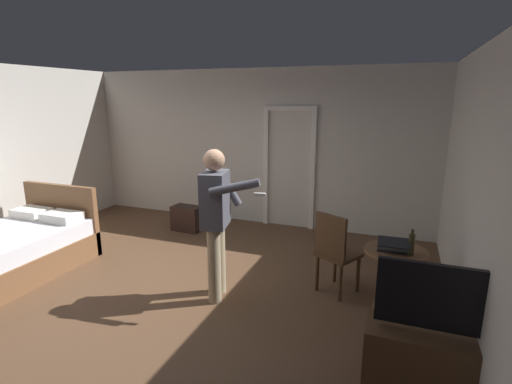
# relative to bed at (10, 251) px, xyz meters

# --- Properties ---
(ground_plane) EXTENTS (7.02, 7.02, 0.00)m
(ground_plane) POSITION_rel_bed_xyz_m (2.17, 0.36, -0.30)
(ground_plane) COLOR brown
(wall_back) EXTENTS (6.62, 0.12, 2.77)m
(wall_back) POSITION_rel_bed_xyz_m (2.17, 3.25, 1.08)
(wall_back) COLOR beige
(wall_back) RESTS_ON ground_plane
(wall_right) EXTENTS (0.12, 5.89, 2.77)m
(wall_right) POSITION_rel_bed_xyz_m (5.42, 0.36, 1.08)
(wall_right) COLOR beige
(wall_right) RESTS_ON ground_plane
(doorway_frame) EXTENTS (0.93, 0.08, 2.13)m
(doorway_frame) POSITION_rel_bed_xyz_m (2.88, 3.17, 0.92)
(doorway_frame) COLOR white
(doorway_frame) RESTS_ON ground_plane
(bed) EXTENTS (1.33, 2.00, 1.02)m
(bed) POSITION_rel_bed_xyz_m (0.00, 0.00, 0.00)
(bed) COLOR brown
(bed) RESTS_ON ground_plane
(tv_flatscreen) EXTENTS (1.02, 0.40, 1.08)m
(tv_flatscreen) POSITION_rel_bed_xyz_m (5.06, -0.34, 0.01)
(tv_flatscreen) COLOR #4C331E
(tv_flatscreen) RESTS_ON ground_plane
(side_table) EXTENTS (0.66, 0.66, 0.70)m
(side_table) POSITION_rel_bed_xyz_m (4.74, 0.81, 0.17)
(side_table) COLOR brown
(side_table) RESTS_ON ground_plane
(laptop) EXTENTS (0.33, 0.34, 0.15)m
(laptop) POSITION_rel_bed_xyz_m (4.71, 0.76, 0.45)
(laptop) COLOR black
(laptop) RESTS_ON side_table
(bottle_on_table) EXTENTS (0.06, 0.06, 0.27)m
(bottle_on_table) POSITION_rel_bed_xyz_m (4.88, 0.73, 0.51)
(bottle_on_table) COLOR #37301B
(bottle_on_table) RESTS_ON side_table
(wooden_chair) EXTENTS (0.57, 0.57, 0.99)m
(wooden_chair) POSITION_rel_bed_xyz_m (4.08, 0.95, 0.24)
(wooden_chair) COLOR #4C331E
(wooden_chair) RESTS_ON ground_plane
(person_blue_shirt) EXTENTS (0.81, 0.59, 1.73)m
(person_blue_shirt) POSITION_rel_bed_xyz_m (2.84, 0.40, 0.70)
(person_blue_shirt) COLOR tan
(person_blue_shirt) RESTS_ON ground_plane
(suitcase_dark) EXTENTS (0.53, 0.33, 0.43)m
(suitcase_dark) POSITION_rel_bed_xyz_m (1.30, 2.31, -0.09)
(suitcase_dark) COLOR black
(suitcase_dark) RESTS_ON ground_plane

